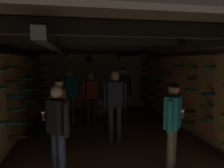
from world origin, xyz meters
The scene contains 11 objects.
ground_plane centered at (0.00, 0.00, 0.00)m, with size 8.40×8.40×0.00m, color #7A6651.
room_shell centered at (0.00, 0.27, 1.43)m, with size 4.72×6.52×2.41m.
wine_crate_stack centered at (0.20, 2.21, 0.30)m, with size 0.52×0.35×0.60m.
display_bottle centered at (0.13, 2.17, 0.74)m, with size 0.08×0.08×0.35m.
person_host_center centered at (0.16, -0.38, 1.03)m, with size 0.53×0.27×1.70m.
person_guest_far_right centered at (0.69, 1.04, 1.06)m, with size 0.54×0.33×1.74m.
person_guest_far_left centered at (-0.91, 1.19, 1.02)m, with size 0.44×0.44×1.68m.
person_guest_near_right centered at (0.88, -1.80, 0.93)m, with size 0.39×0.46×1.56m.
person_guest_near_left centered at (-1.04, -1.67, 0.92)m, with size 0.44×0.45×1.54m.
person_guest_rear_center centered at (-0.28, 1.21, 0.93)m, with size 0.52×0.31×1.56m.
person_guest_mid_left centered at (-1.09, -0.50, 0.94)m, with size 0.39×0.52×1.56m.
Camera 1 is at (-0.75, -4.93, 1.92)m, focal length 32.47 mm.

